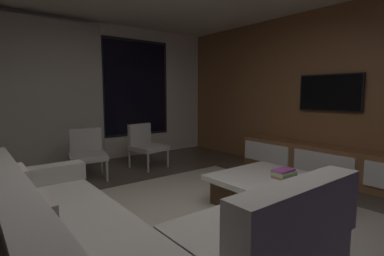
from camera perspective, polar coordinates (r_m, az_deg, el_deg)
floor at (r=2.92m, az=0.18°, el=-20.45°), size 9.20×9.20×0.00m
back_wall_with_window at (r=5.86m, az=-22.95°, el=6.34°), size 6.60×0.30×2.70m
media_wall at (r=5.09m, az=28.48°, el=6.14°), size 0.12×7.80×2.70m
area_rug at (r=3.06m, az=6.86°, el=-19.03°), size 3.20×3.80×0.01m
sectional_couch at (r=2.24m, az=-14.32°, el=-21.34°), size 1.98×2.50×0.82m
coffee_table at (r=3.63m, az=15.05°, el=-11.91°), size 1.16×1.16×0.36m
book_stack_on_coffee_table at (r=3.61m, az=17.63°, el=-8.51°), size 0.30×0.18×0.09m
accent_chair_near_window at (r=5.36m, az=-9.15°, el=-2.96°), size 0.65×0.66×0.78m
accent_chair_by_curtain at (r=4.88m, az=-19.90°, el=-4.25°), size 0.65×0.66×0.78m
media_console at (r=4.97m, az=25.87°, el=-6.48°), size 0.46×3.10×0.52m
mounted_tv at (r=5.10m, az=25.41°, el=6.30°), size 0.05×1.00×0.58m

